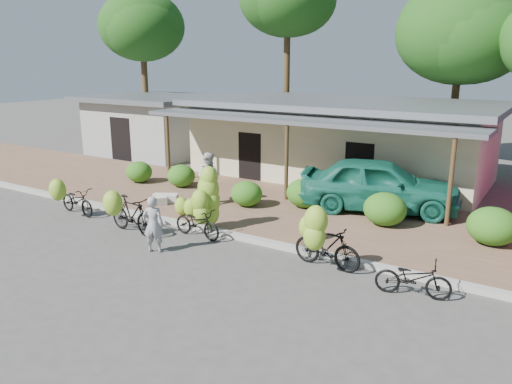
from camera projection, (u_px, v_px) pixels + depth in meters
ground at (174, 256)px, 13.16m from camera, size 100.00×100.00×0.00m
sidewalk at (270, 208)px, 17.24m from camera, size 60.00×6.00×0.12m
curb at (219, 232)px, 14.78m from camera, size 60.00×0.25×0.15m
shop_main at (340, 138)px, 21.66m from camera, size 13.00×8.50×3.35m
shop_grey at (154, 124)px, 27.41m from camera, size 7.00×6.00×3.15m
tree_back_left at (141, 25)px, 29.15m from camera, size 5.11×4.99×8.91m
tree_center_right at (458, 30)px, 23.41m from camera, size 6.09×6.04×8.68m
hedge_0 at (139, 172)px, 20.54m from camera, size 1.12×1.01×0.87m
hedge_1 at (181, 176)px, 19.79m from camera, size 1.15×1.03×0.90m
hedge_2 at (247, 194)px, 17.17m from camera, size 1.13×1.01×0.88m
hedge_3 at (305, 193)px, 17.01m from camera, size 1.27×1.15×0.99m
hedge_4 at (385, 209)px, 15.14m from camera, size 1.31×1.18×1.02m
hedge_5 at (493, 226)px, 13.54m from camera, size 1.35×1.21×1.05m
bike_far_left at (74, 199)px, 16.56m from camera, size 1.81×1.31×1.33m
bike_left at (129, 213)px, 14.70m from camera, size 1.92×1.25×1.45m
bike_center at (203, 208)px, 14.61m from camera, size 1.69×1.19×2.03m
bike_right at (324, 242)px, 12.14m from camera, size 1.84×1.19×1.76m
bike_far_right at (413, 278)px, 10.83m from camera, size 1.70×0.89×0.85m
loose_banana_a at (181, 206)px, 16.21m from camera, size 0.48×0.40×0.59m
loose_banana_b at (191, 208)px, 15.97m from camera, size 0.50×0.42×0.62m
loose_banana_c at (309, 227)px, 14.00m from camera, size 0.56×0.48×0.70m
sack_near at (166, 198)px, 17.68m from camera, size 0.94×0.75×0.30m
sack_far at (160, 199)px, 17.58m from camera, size 0.83×0.76×0.28m
vendor at (153, 224)px, 13.28m from camera, size 0.67×0.58×1.55m
bystander at (209, 178)px, 17.39m from camera, size 0.89×0.70×1.82m
teal_van at (379, 185)px, 16.56m from camera, size 5.61×3.46×1.78m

